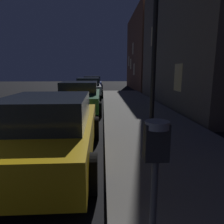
{
  "coord_description": "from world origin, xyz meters",
  "views": [
    {
      "loc": [
        3.96,
        -1.1,
        1.9
      ],
      "look_at": [
        4.07,
        1.44,
        1.4
      ],
      "focal_mm": 32.62,
      "sensor_mm": 36.0,
      "label": 1
    }
  ],
  "objects_px": {
    "car_yellow_cab": "(50,130)",
    "car_green": "(80,97)",
    "parking_meter": "(155,162)",
    "street_lamp": "(156,7)",
    "car_silver": "(89,87)",
    "car_blue": "(92,83)"
  },
  "relations": [
    {
      "from": "car_blue",
      "to": "street_lamp",
      "type": "distance_m",
      "value": 15.58
    },
    {
      "from": "car_blue",
      "to": "street_lamp",
      "type": "bearing_deg",
      "value": -79.23
    },
    {
      "from": "car_yellow_cab",
      "to": "car_green",
      "type": "height_order",
      "value": "same"
    },
    {
      "from": "car_green",
      "to": "parking_meter",
      "type": "bearing_deg",
      "value": -79.66
    },
    {
      "from": "car_blue",
      "to": "car_silver",
      "type": "bearing_deg",
      "value": -90.0
    },
    {
      "from": "car_green",
      "to": "street_lamp",
      "type": "height_order",
      "value": "street_lamp"
    },
    {
      "from": "car_yellow_cab",
      "to": "car_blue",
      "type": "xyz_separation_m",
      "value": [
        0.0,
        17.82,
        0.02
      ]
    },
    {
      "from": "car_yellow_cab",
      "to": "car_silver",
      "type": "bearing_deg",
      "value": 89.99
    },
    {
      "from": "parking_meter",
      "to": "car_yellow_cab",
      "type": "distance_m",
      "value": 3.13
    },
    {
      "from": "parking_meter",
      "to": "car_green",
      "type": "distance_m",
      "value": 8.51
    },
    {
      "from": "street_lamp",
      "to": "parking_meter",
      "type": "bearing_deg",
      "value": -103.47
    },
    {
      "from": "car_green",
      "to": "car_blue",
      "type": "bearing_deg",
      "value": 89.99
    },
    {
      "from": "car_green",
      "to": "street_lamp",
      "type": "xyz_separation_m",
      "value": [
        2.85,
        -2.82,
        3.26
      ]
    },
    {
      "from": "car_yellow_cab",
      "to": "car_green",
      "type": "distance_m",
      "value": 5.67
    },
    {
      "from": "car_yellow_cab",
      "to": "car_blue",
      "type": "height_order",
      "value": "same"
    },
    {
      "from": "car_yellow_cab",
      "to": "car_silver",
      "type": "height_order",
      "value": "same"
    },
    {
      "from": "parking_meter",
      "to": "car_green",
      "type": "relative_size",
      "value": 0.31
    },
    {
      "from": "parking_meter",
      "to": "car_silver",
      "type": "height_order",
      "value": "parking_meter"
    },
    {
      "from": "parking_meter",
      "to": "car_silver",
      "type": "relative_size",
      "value": 0.31
    },
    {
      "from": "car_green",
      "to": "car_silver",
      "type": "xyz_separation_m",
      "value": [
        0.0,
        6.2,
        0.02
      ]
    },
    {
      "from": "car_green",
      "to": "car_yellow_cab",
      "type": "bearing_deg",
      "value": -89.99
    },
    {
      "from": "car_yellow_cab",
      "to": "car_blue",
      "type": "bearing_deg",
      "value": 90.0
    }
  ]
}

